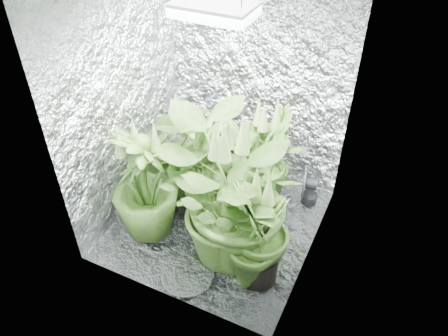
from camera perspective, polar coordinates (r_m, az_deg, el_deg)
The scene contains 13 objects.
ground at distance 3.79m, azimuth -0.92°, elevation -7.31°, with size 1.60×1.60×0.00m, color silver.
walls at distance 3.15m, azimuth -1.10°, elevation 5.52°, with size 1.62×1.62×2.00m.
grow_lamp at distance 2.79m, azimuth -1.32°, elevation 19.93°, with size 0.50×0.30×0.22m.
plant_a at distance 3.76m, azimuth -6.06°, elevation 1.94°, with size 1.08×1.08×1.03m.
plant_b at distance 3.63m, azimuth 1.38°, elevation -0.59°, with size 0.63×0.63×0.94m.
plant_c at distance 3.72m, azimuth 5.35°, elevation 1.04°, with size 0.53×0.53×1.01m.
plant_d at distance 3.46m, azimuth -10.29°, elevation -2.26°, with size 0.75×0.75×1.05m.
plant_e at distance 3.09m, azimuth 0.93°, elevation -4.32°, with size 1.42×1.42×1.28m.
plant_f at distance 3.41m, azimuth -1.76°, elevation -2.24°, with size 0.62×0.62×1.07m.
plant_g at distance 3.07m, azimuth 4.61°, elevation -8.95°, with size 0.56×0.56×1.02m.
plant_h at distance 3.66m, azimuth -2.31°, elevation -0.06°, with size 0.69×0.69×0.96m.
circulation_fan at distance 3.96m, azimuth 10.79°, elevation -2.54°, with size 0.17×0.32×0.37m.
plant_label at distance 3.15m, azimuth 5.35°, elevation -11.66°, with size 0.05×0.01×0.07m, color white.
Camera 1 is at (1.20, -2.36, 2.71)m, focal length 35.00 mm.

